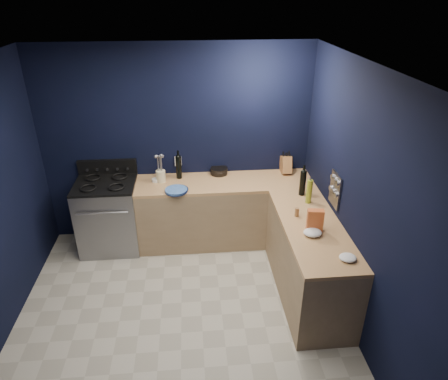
{
  "coord_description": "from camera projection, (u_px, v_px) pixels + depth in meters",
  "views": [
    {
      "loc": [
        0.17,
        -3.21,
        3.19
      ],
      "look_at": [
        0.55,
        1.0,
        1.0
      ],
      "focal_mm": 32.0,
      "sensor_mm": 36.0,
      "label": 1
    }
  ],
  "objects": [
    {
      "name": "wine_bottle_back",
      "position": [
        179.0,
        167.0,
        5.22
      ],
      "size": [
        0.09,
        0.09,
        0.31
      ],
      "primitive_type": "cylinder",
      "rotation": [
        0.0,
        0.0,
        -0.19
      ],
      "color": "black",
      "rests_on": "top_back"
    },
    {
      "name": "wall_back",
      "position": [
        177.0,
        145.0,
        5.25
      ],
      "size": [
        3.5,
        0.02,
        2.6
      ],
      "primitive_type": "cube",
      "color": "black",
      "rests_on": "ground"
    },
    {
      "name": "cab_right",
      "position": [
        308.0,
        261.0,
        4.46
      ],
      "size": [
        0.63,
        1.67,
        0.86
      ],
      "primitive_type": "cube",
      "color": "#977B5A",
      "rests_on": "floor"
    },
    {
      "name": "towel_front",
      "position": [
        313.0,
        233.0,
        4.06
      ],
      "size": [
        0.2,
        0.18,
        0.07
      ],
      "primitive_type": "ellipsoid",
      "rotation": [
        0.0,
        0.0,
        0.1
      ],
      "color": "white",
      "rests_on": "top_right"
    },
    {
      "name": "towel_end",
      "position": [
        348.0,
        258.0,
        3.71
      ],
      "size": [
        0.19,
        0.18,
        0.05
      ],
      "primitive_type": "ellipsoid",
      "rotation": [
        0.0,
        0.0,
        0.2
      ],
      "color": "white",
      "rests_on": "top_right"
    },
    {
      "name": "oven_door",
      "position": [
        106.0,
        230.0,
        4.99
      ],
      "size": [
        0.59,
        0.02,
        0.42
      ],
      "primitive_type": "cube",
      "color": "black",
      "rests_on": "gas_range"
    },
    {
      "name": "wine_bottle_right",
      "position": [
        303.0,
        183.0,
        4.8
      ],
      "size": [
        0.1,
        0.1,
        0.31
      ],
      "primitive_type": "cylinder",
      "rotation": [
        0.0,
        0.0,
        -0.32
      ],
      "color": "black",
      "rests_on": "top_right"
    },
    {
      "name": "spice_panel",
      "position": [
        335.0,
        190.0,
        4.37
      ],
      "size": [
        0.02,
        0.28,
        0.38
      ],
      "primitive_type": "cube",
      "color": "gray",
      "rests_on": "wall_right"
    },
    {
      "name": "utensil_crock",
      "position": [
        161.0,
        176.0,
        5.16
      ],
      "size": [
        0.14,
        0.14,
        0.15
      ],
      "primitive_type": "cylinder",
      "rotation": [
        0.0,
        0.0,
        0.11
      ],
      "color": "#F2E3BE",
      "rests_on": "top_back"
    },
    {
      "name": "lemon_basket",
      "position": [
        219.0,
        171.0,
        5.38
      ],
      "size": [
        0.3,
        0.3,
        0.09
      ],
      "primitive_type": "cylinder",
      "rotation": [
        0.0,
        0.0,
        0.38
      ],
      "color": "black",
      "rests_on": "top_back"
    },
    {
      "name": "top_back",
      "position": [
        225.0,
        183.0,
        5.2
      ],
      "size": [
        2.3,
        0.63,
        0.04
      ],
      "primitive_type": "cube",
      "color": "olive",
      "rests_on": "cab_back"
    },
    {
      "name": "wall_front",
      "position": [
        168.0,
        380.0,
        2.13
      ],
      "size": [
        3.5,
        0.02,
        2.6
      ],
      "primitive_type": "cube",
      "color": "black",
      "rests_on": "ground"
    },
    {
      "name": "wall_right",
      "position": [
        359.0,
        205.0,
        3.83
      ],
      "size": [
        0.02,
        3.5,
        2.6
      ],
      "primitive_type": "cube",
      "color": "black",
      "rests_on": "ground"
    },
    {
      "name": "backguard",
      "position": [
        108.0,
        167.0,
        5.26
      ],
      "size": [
        0.76,
        0.06,
        0.2
      ],
      "primitive_type": "cube",
      "color": "black",
      "rests_on": "gas_range"
    },
    {
      "name": "ramekin",
      "position": [
        156.0,
        180.0,
        5.18
      ],
      "size": [
        0.13,
        0.13,
        0.04
      ],
      "primitive_type": "cylinder",
      "rotation": [
        0.0,
        0.0,
        -0.3
      ],
      "color": "white",
      "rests_on": "top_back"
    },
    {
      "name": "plate_stack",
      "position": [
        176.0,
        190.0,
        4.93
      ],
      "size": [
        0.3,
        0.3,
        0.03
      ],
      "primitive_type": "cylinder",
      "rotation": [
        0.0,
        0.0,
        0.07
      ],
      "color": "#2B5E98",
      "rests_on": "top_back"
    },
    {
      "name": "top_right",
      "position": [
        313.0,
        227.0,
        4.25
      ],
      "size": [
        0.63,
        1.67,
        0.04
      ],
      "primitive_type": "cube",
      "color": "olive",
      "rests_on": "cab_right"
    },
    {
      "name": "ceiling",
      "position": [
        165.0,
        68.0,
        3.09
      ],
      "size": [
        3.5,
        3.5,
        0.02
      ],
      "primitive_type": "cube",
      "color": "silver",
      "rests_on": "ground"
    },
    {
      "name": "gas_range",
      "position": [
        110.0,
        216.0,
        5.26
      ],
      "size": [
        0.76,
        0.66,
        0.92
      ],
      "primitive_type": "cube",
      "color": "gray",
      "rests_on": "floor"
    },
    {
      "name": "wall_outlet",
      "position": [
        178.0,
        161.0,
        5.33
      ],
      "size": [
        0.09,
        0.02,
        0.13
      ],
      "primitive_type": "cube",
      "color": "white",
      "rests_on": "wall_back"
    },
    {
      "name": "spice_jar_far",
      "position": [
        309.0,
        215.0,
        4.34
      ],
      "size": [
        0.05,
        0.05,
        0.1
      ],
      "primitive_type": "cylinder",
      "rotation": [
        0.0,
        0.0,
        0.1
      ],
      "color": "olive",
      "rests_on": "top_right"
    },
    {
      "name": "cooktop",
      "position": [
        105.0,
        184.0,
        5.04
      ],
      "size": [
        0.76,
        0.66,
        0.03
      ],
      "primitive_type": "cube",
      "color": "black",
      "rests_on": "gas_range"
    },
    {
      "name": "floor",
      "position": [
        181.0,
        318.0,
        4.29
      ],
      "size": [
        3.5,
        3.5,
        0.02
      ],
      "primitive_type": "cube",
      "color": "#ABA595",
      "rests_on": "ground"
    },
    {
      "name": "oil_bottle",
      "position": [
        309.0,
        191.0,
        4.62
      ],
      "size": [
        0.08,
        0.08,
        0.29
      ],
      "primitive_type": "cylinder",
      "rotation": [
        0.0,
        0.0,
        -0.19
      ],
      "color": "olive",
      "rests_on": "top_right"
    },
    {
      "name": "spice_jar_near",
      "position": [
        297.0,
        212.0,
        4.39
      ],
      "size": [
        0.06,
        0.06,
        0.1
      ],
      "primitive_type": "cylinder",
      "rotation": [
        0.0,
        0.0,
        0.31
      ],
      "color": "olive",
      "rests_on": "top_right"
    },
    {
      "name": "cab_back",
      "position": [
        225.0,
        212.0,
        5.41
      ],
      "size": [
        2.3,
        0.63,
        0.86
      ],
      "primitive_type": "cube",
      "color": "#977B5A",
      "rests_on": "floor"
    },
    {
      "name": "knife_block",
      "position": [
        286.0,
        164.0,
        5.39
      ],
      "size": [
        0.13,
        0.27,
        0.28
      ],
      "primitive_type": "cube",
      "rotation": [
        -0.31,
        0.0,
        -0.01
      ],
      "color": "#8F5D30",
      "rests_on": "top_back"
    },
    {
      "name": "crouton_bag",
      "position": [
        315.0,
        221.0,
        4.1
      ],
      "size": [
        0.18,
        0.1,
        0.24
      ],
      "primitive_type": "cube",
      "rotation": [
        0.0,
        0.0,
        -0.16
      ],
      "color": "#AC1927",
      "rests_on": "top_right"
    }
  ]
}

